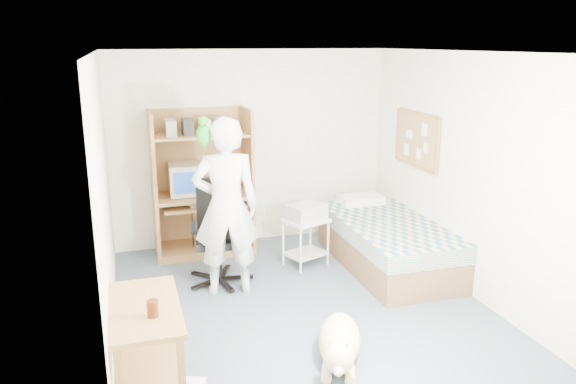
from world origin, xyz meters
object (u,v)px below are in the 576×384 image
object	(u,v)px
office_chair	(219,246)
printer_cart	(306,235)
side_desk	(147,338)
person	(226,207)
computer_hutch	(202,189)
bed	(387,243)
dog	(339,342)

from	to	relation	value
office_chair	printer_cart	xyz separation A→B (m)	(1.07, 0.15, -0.02)
printer_cart	side_desk	bearing A→B (deg)	-153.87
office_chair	side_desk	bearing A→B (deg)	-106.50
person	office_chair	bearing A→B (deg)	-74.98
computer_hutch	bed	distance (m)	2.35
computer_hutch	side_desk	size ratio (longest dim) A/B	1.80
printer_cart	dog	bearing A→B (deg)	-122.37
side_desk	dog	distance (m)	1.57
office_chair	bed	bearing A→B (deg)	2.61
computer_hutch	bed	size ratio (longest dim) A/B	0.89
computer_hutch	person	distance (m)	1.28
office_chair	person	world-z (taller)	person
office_chair	dog	size ratio (longest dim) A/B	1.09
side_desk	printer_cart	size ratio (longest dim) A/B	1.70
bed	office_chair	size ratio (longest dim) A/B	1.79
person	printer_cart	world-z (taller)	person
person	bed	bearing A→B (deg)	-168.30
printer_cart	person	bearing A→B (deg)	-177.42
bed	printer_cart	world-z (taller)	bed
side_desk	printer_cart	distance (m)	2.88
office_chair	printer_cart	distance (m)	1.08
office_chair	person	xyz separation A→B (m)	(0.04, -0.31, 0.54)
computer_hutch	office_chair	size ratio (longest dim) A/B	1.59
bed	computer_hutch	bearing A→B (deg)	150.71
side_desk	office_chair	bearing A→B (deg)	66.18
person	dog	bearing A→B (deg)	118.33
computer_hutch	printer_cart	world-z (taller)	computer_hutch
person	printer_cart	size ratio (longest dim) A/B	3.20
office_chair	printer_cart	world-z (taller)	office_chair
bed	office_chair	distance (m)	1.99
dog	person	bearing A→B (deg)	133.92
office_chair	person	bearing A→B (deg)	-74.98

